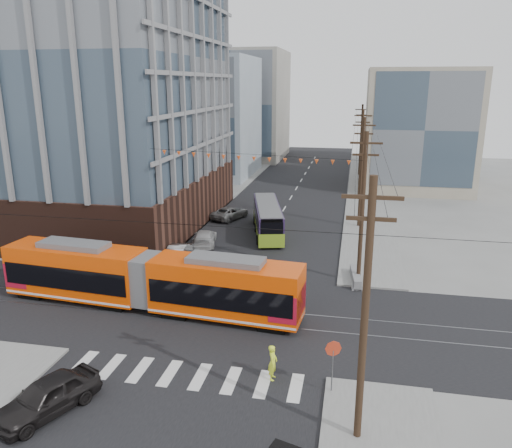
{
  "coord_description": "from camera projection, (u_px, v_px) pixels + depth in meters",
  "views": [
    {
      "loc": [
        7.82,
        -23.88,
        14.14
      ],
      "look_at": [
        0.99,
        10.31,
        4.25
      ],
      "focal_mm": 35.0,
      "sensor_mm": 36.0,
      "label": 1
    }
  ],
  "objects": [
    {
      "name": "ground",
      "position": [
        203.0,
        345.0,
        27.86
      ],
      "size": [
        160.0,
        160.0,
        0.0
      ],
      "primitive_type": "plane",
      "color": "slate"
    },
    {
      "name": "office_building",
      "position": [
        56.0,
        81.0,
        49.81
      ],
      "size": [
        30.0,
        25.0,
        28.6
      ],
      "primitive_type": "cube",
      "color": "#381E16",
      "rests_on": "ground"
    },
    {
      "name": "bg_bldg_nw_near",
      "position": [
        195.0,
        117.0,
        77.67
      ],
      "size": [
        18.0,
        16.0,
        18.0
      ],
      "primitive_type": "cube",
      "color": "#8C99A5",
      "rests_on": "ground"
    },
    {
      "name": "bg_bldg_ne_near",
      "position": [
        418.0,
        130.0,
        67.94
      ],
      "size": [
        14.0,
        14.0,
        16.0
      ],
      "primitive_type": "cube",
      "color": "gray",
      "rests_on": "ground"
    },
    {
      "name": "bg_bldg_nw_far",
      "position": [
        242.0,
        105.0,
        95.7
      ],
      "size": [
        16.0,
        18.0,
        20.0
      ],
      "primitive_type": "cube",
      "color": "gray",
      "rests_on": "ground"
    },
    {
      "name": "bg_bldg_ne_far",
      "position": [
        417.0,
        125.0,
        86.71
      ],
      "size": [
        16.0,
        16.0,
        14.0
      ],
      "primitive_type": "cube",
      "color": "#8C99A5",
      "rests_on": "ground"
    },
    {
      "name": "utility_pole_near",
      "position": [
        365.0,
        317.0,
        19.1
      ],
      "size": [
        0.3,
        0.3,
        11.0
      ],
      "primitive_type": "cylinder",
      "color": "black",
      "rests_on": "ground"
    },
    {
      "name": "utility_pole_far",
      "position": [
        361.0,
        140.0,
        77.59
      ],
      "size": [
        0.3,
        0.3,
        11.0
      ],
      "primitive_type": "cylinder",
      "color": "black",
      "rests_on": "ground"
    },
    {
      "name": "streetcar",
      "position": [
        148.0,
        280.0,
        32.02
      ],
      "size": [
        20.22,
        4.55,
        3.86
      ],
      "primitive_type": null,
      "rotation": [
        0.0,
        0.0,
        -0.09
      ],
      "color": "#E44103",
      "rests_on": "ground"
    },
    {
      "name": "city_bus",
      "position": [
        268.0,
        218.0,
        48.28
      ],
      "size": [
        4.78,
        10.84,
        3.0
      ],
      "primitive_type": null,
      "rotation": [
        0.0,
        0.0,
        0.24
      ],
      "color": "#2D1E43",
      "rests_on": "ground"
    },
    {
      "name": "black_sedan",
      "position": [
        47.0,
        396.0,
        22.0
      ],
      "size": [
        3.71,
        5.15,
        1.63
      ],
      "primitive_type": "imported",
      "rotation": [
        0.0,
        0.0,
        -0.42
      ],
      "color": "black",
      "rests_on": "ground"
    },
    {
      "name": "parked_car_silver",
      "position": [
        180.0,
        251.0,
        41.32
      ],
      "size": [
        1.6,
        4.21,
        1.37
      ],
      "primitive_type": "imported",
      "rotation": [
        0.0,
        0.0,
        3.18
      ],
      "color": "#A1A1A3",
      "rests_on": "ground"
    },
    {
      "name": "parked_car_white",
      "position": [
        205.0,
        238.0,
        44.96
      ],
      "size": [
        2.85,
        5.03,
        1.38
      ],
      "primitive_type": "imported",
      "rotation": [
        0.0,
        0.0,
        3.35
      ],
      "color": "#B3B3B3",
      "rests_on": "ground"
    },
    {
      "name": "parked_car_grey",
      "position": [
        230.0,
        213.0,
        53.63
      ],
      "size": [
        3.86,
        5.34,
        1.35
      ],
      "primitive_type": "imported",
      "rotation": [
        0.0,
        0.0,
        2.77
      ],
      "color": "slate",
      "rests_on": "ground"
    },
    {
      "name": "pedestrian",
      "position": [
        273.0,
        362.0,
        24.48
      ],
      "size": [
        0.45,
        0.67,
        1.83
      ],
      "primitive_type": "imported",
      "rotation": [
        0.0,
        0.0,
        1.56
      ],
      "color": "#DEF42E",
      "rests_on": "ground"
    },
    {
      "name": "stop_sign",
      "position": [
        332.0,
        369.0,
        23.24
      ],
      "size": [
        0.99,
        0.99,
        2.56
      ],
      "primitive_type": null,
      "rotation": [
        0.0,
        0.0,
        0.33
      ],
      "color": "#B93219",
      "rests_on": "ground"
    },
    {
      "name": "jersey_barrier",
      "position": [
        355.0,
        277.0,
        36.74
      ],
      "size": [
        1.17,
        3.68,
        0.72
      ],
      "primitive_type": "cube",
      "rotation": [
        0.0,
        0.0,
        0.1
      ],
      "color": "gray",
      "rests_on": "ground"
    }
  ]
}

